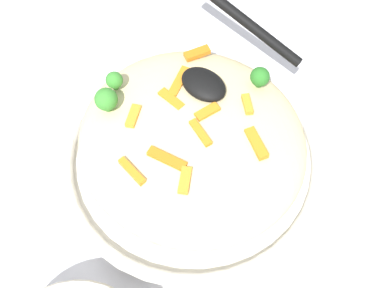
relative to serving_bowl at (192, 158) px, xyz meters
name	(u,v)px	position (x,y,z in m)	size (l,w,h in m)	color
ground_plane	(192,166)	(0.00, 0.00, -0.02)	(2.40, 2.40, 0.00)	silver
serving_bowl	(192,158)	(0.00, 0.00, 0.00)	(0.31, 0.31, 0.04)	white
pasta_mound	(192,141)	(0.00, 0.00, 0.04)	(0.26, 0.25, 0.06)	beige
carrot_piece_0	(208,113)	(0.00, -0.03, 0.07)	(0.03, 0.01, 0.01)	orange
carrot_piece_1	(197,53)	(0.07, -0.08, 0.07)	(0.03, 0.01, 0.01)	orange
carrot_piece_2	(256,143)	(-0.06, -0.03, 0.07)	(0.04, 0.01, 0.01)	orange
carrot_piece_3	(179,82)	(0.05, -0.04, 0.07)	(0.04, 0.01, 0.01)	orange
carrot_piece_4	(201,132)	(-0.01, 0.00, 0.07)	(0.04, 0.01, 0.01)	orange
carrot_piece_5	(133,116)	(0.06, 0.03, 0.07)	(0.03, 0.01, 0.01)	orange
carrot_piece_6	(167,159)	(-0.01, 0.05, 0.07)	(0.04, 0.01, 0.01)	orange
carrot_piece_7	(247,105)	(-0.03, -0.06, 0.07)	(0.02, 0.01, 0.01)	orange
carrot_piece_8	(132,171)	(0.01, 0.08, 0.07)	(0.04, 0.01, 0.01)	orange
carrot_piece_9	(171,100)	(0.04, -0.01, 0.07)	(0.03, 0.01, 0.01)	orange
carrot_piece_10	(185,180)	(-0.04, 0.05, 0.07)	(0.03, 0.01, 0.01)	orange
broccoli_floret_0	(114,80)	(0.10, 0.01, 0.08)	(0.02, 0.02, 0.02)	#377928
broccoli_floret_1	(106,100)	(0.09, 0.04, 0.08)	(0.03, 0.03, 0.03)	#377928
broccoli_floret_2	(260,77)	(-0.02, -0.10, 0.08)	(0.02, 0.02, 0.03)	#296820
serving_spoon	(217,58)	(0.03, -0.08, 0.09)	(0.17, 0.12, 0.08)	black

